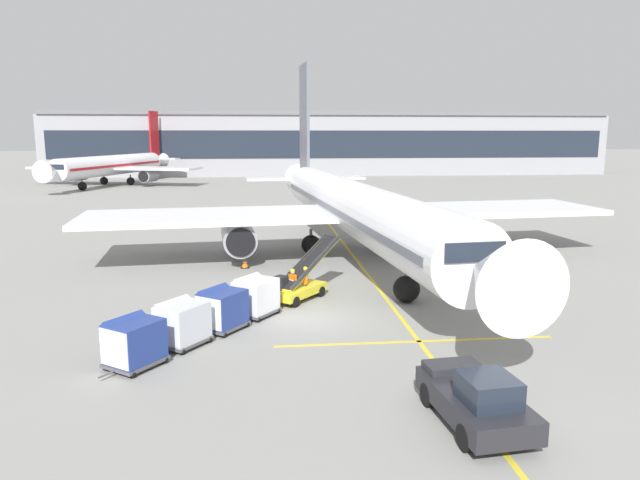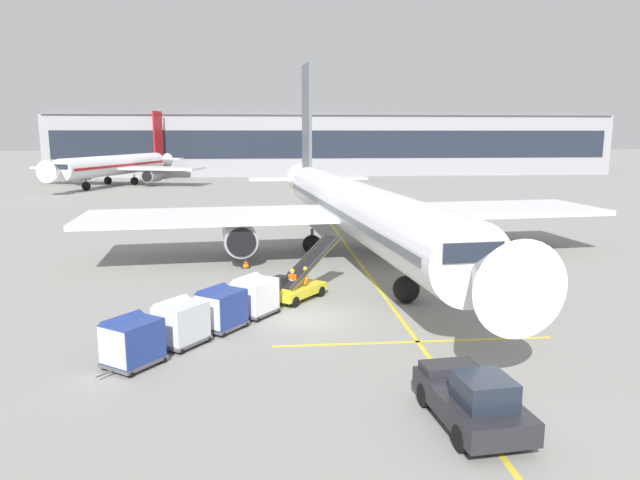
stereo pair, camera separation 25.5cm
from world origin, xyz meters
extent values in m
plane|color=gray|center=(0.00, 0.00, 0.00)|extent=(600.00, 600.00, 0.00)
cylinder|color=white|center=(4.26, 13.45, 3.64)|extent=(7.05, 37.61, 3.57)
cube|color=slate|center=(4.26, 13.45, 3.64)|extent=(6.94, 36.12, 0.43)
cone|color=white|center=(6.17, -6.96, 3.64)|extent=(3.71, 3.87, 3.39)
cone|color=white|center=(2.24, 34.93, 3.91)|extent=(3.55, 5.96, 3.03)
cube|color=white|center=(-5.39, 13.49, 3.10)|extent=(18.41, 9.12, 0.36)
cylinder|color=#93969E|center=(-3.73, 12.89, 1.82)|extent=(2.66, 5.05, 2.21)
cylinder|color=black|center=(-3.50, 10.42, 1.82)|extent=(1.88, 0.29, 1.88)
cube|color=white|center=(13.73, 15.28, 3.10)|extent=(18.41, 9.12, 0.36)
cylinder|color=#93969E|center=(12.21, 14.39, 1.82)|extent=(2.66, 5.05, 2.21)
cylinder|color=black|center=(12.44, 11.91, 1.82)|extent=(1.88, 0.29, 1.88)
cube|color=slate|center=(2.37, 33.51, 9.97)|extent=(0.70, 4.50, 11.23)
cube|color=white|center=(2.40, 33.23, 4.17)|extent=(12.32, 4.11, 0.20)
cube|color=#1E2633|center=(5.94, -4.48, 4.17)|extent=(2.63, 1.83, 0.78)
cylinder|color=#47474C|center=(5.30, 2.27, 1.28)|extent=(0.22, 0.22, 1.15)
sphere|color=black|center=(5.30, 2.27, 0.70)|extent=(1.41, 1.41, 1.41)
cylinder|color=#47474C|center=(1.42, 15.07, 1.28)|extent=(0.22, 0.22, 1.15)
sphere|color=black|center=(1.42, 15.07, 0.70)|extent=(1.41, 1.41, 1.41)
cylinder|color=#47474C|center=(6.74, 15.57, 1.28)|extent=(0.22, 0.22, 1.15)
sphere|color=black|center=(6.74, 15.57, 0.70)|extent=(1.41, 1.41, 1.41)
cube|color=gold|center=(-0.34, 3.32, 0.50)|extent=(3.39, 3.65, 0.44)
cube|color=black|center=(-1.21, 2.82, 1.07)|extent=(0.81, 0.82, 0.70)
cylinder|color=#333338|center=(-0.78, 3.35, 1.12)|extent=(0.08, 0.08, 0.80)
cube|color=gold|center=(0.41, 4.24, 1.77)|extent=(3.74, 4.31, 2.25)
cube|color=black|center=(0.41, 4.24, 1.86)|extent=(3.54, 4.11, 2.10)
cube|color=#333338|center=(0.75, 3.96, 1.89)|extent=(3.05, 3.73, 2.28)
cube|color=#333338|center=(0.07, 4.52, 1.89)|extent=(3.05, 3.73, 2.28)
cylinder|color=black|center=(0.98, 3.77, 0.28)|extent=(0.51, 0.56, 0.56)
cylinder|color=black|center=(-0.16, 4.70, 0.28)|extent=(0.51, 0.56, 0.56)
cylinder|color=black|center=(-0.52, 1.93, 0.28)|extent=(0.51, 0.56, 0.56)
cylinder|color=black|center=(-1.67, 2.86, 0.28)|extent=(0.51, 0.56, 0.56)
cube|color=#515156|center=(-2.48, 0.76, 0.21)|extent=(2.48, 2.56, 0.12)
cylinder|color=#4C4C51|center=(-3.28, -0.32, 0.20)|extent=(0.47, 0.60, 0.07)
cube|color=silver|center=(-2.48, 0.76, 1.02)|extent=(2.34, 2.42, 1.50)
cube|color=silver|center=(-2.81, 1.01, 1.54)|extent=(1.76, 1.98, 0.74)
cube|color=silver|center=(-3.05, -0.01, 1.02)|extent=(1.18, 0.88, 1.38)
sphere|color=black|center=(-3.50, 0.52, 0.15)|extent=(0.30, 0.30, 0.30)
sphere|color=black|center=(-2.40, -0.28, 0.15)|extent=(0.30, 0.30, 0.30)
sphere|color=black|center=(-2.55, 1.81, 0.15)|extent=(0.30, 0.30, 0.30)
sphere|color=black|center=(-1.45, 1.00, 0.15)|extent=(0.30, 0.30, 0.30)
cube|color=#515156|center=(-3.94, -1.17, 0.21)|extent=(2.48, 2.56, 0.12)
cylinder|color=#4C4C51|center=(-4.74, -2.26, 0.20)|extent=(0.47, 0.60, 0.07)
cube|color=navy|center=(-3.94, -1.17, 1.02)|extent=(2.34, 2.42, 1.50)
cube|color=navy|center=(-4.27, -0.93, 1.54)|extent=(1.76, 1.98, 0.74)
cube|color=silver|center=(-4.51, -1.95, 1.02)|extent=(1.18, 0.88, 1.38)
sphere|color=black|center=(-4.96, -1.41, 0.15)|extent=(0.30, 0.30, 0.30)
sphere|color=black|center=(-3.87, -2.22, 0.15)|extent=(0.30, 0.30, 0.30)
sphere|color=black|center=(-4.01, -0.12, 0.15)|extent=(0.30, 0.30, 0.30)
sphere|color=black|center=(-2.92, -0.93, 0.15)|extent=(0.30, 0.30, 0.30)
cube|color=#515156|center=(-5.46, -2.99, 0.21)|extent=(2.48, 2.56, 0.12)
cylinder|color=#4C4C51|center=(-6.26, -4.07, 0.20)|extent=(0.47, 0.60, 0.07)
cube|color=silver|center=(-5.46, -2.99, 1.02)|extent=(2.34, 2.42, 1.50)
cube|color=silver|center=(-5.79, -2.74, 1.54)|extent=(1.76, 1.98, 0.74)
cube|color=silver|center=(-6.03, -3.76, 1.02)|extent=(1.18, 0.88, 1.38)
sphere|color=black|center=(-6.48, -3.23, 0.15)|extent=(0.30, 0.30, 0.30)
sphere|color=black|center=(-5.39, -4.04, 0.15)|extent=(0.30, 0.30, 0.30)
sphere|color=black|center=(-5.53, -1.94, 0.15)|extent=(0.30, 0.30, 0.30)
sphere|color=black|center=(-4.43, -2.75, 0.15)|extent=(0.30, 0.30, 0.30)
cube|color=#515156|center=(-6.95, -5.08, 0.21)|extent=(2.48, 2.56, 0.12)
cylinder|color=#4C4C51|center=(-7.75, -6.17, 0.20)|extent=(0.47, 0.60, 0.07)
cube|color=navy|center=(-6.95, -5.08, 1.02)|extent=(2.34, 2.42, 1.50)
cube|color=navy|center=(-7.28, -4.84, 1.54)|extent=(1.76, 1.98, 0.74)
cube|color=silver|center=(-7.52, -5.86, 1.02)|extent=(1.18, 0.88, 1.38)
sphere|color=black|center=(-7.97, -5.32, 0.15)|extent=(0.30, 0.30, 0.30)
sphere|color=black|center=(-6.88, -6.13, 0.15)|extent=(0.30, 0.30, 0.30)
sphere|color=black|center=(-7.02, -4.04, 0.15)|extent=(0.30, 0.30, 0.30)
sphere|color=black|center=(-5.93, -4.85, 0.15)|extent=(0.30, 0.30, 0.30)
cube|color=#232328|center=(4.16, -10.57, 0.68)|extent=(2.54, 4.59, 0.70)
cube|color=#1E2633|center=(4.23, -11.33, 1.43)|extent=(1.62, 1.68, 0.80)
cube|color=#28282D|center=(3.99, -8.93, 1.15)|extent=(1.87, 1.14, 0.24)
cylinder|color=black|center=(4.94, -9.12, 0.38)|extent=(0.36, 0.78, 0.76)
cylinder|color=black|center=(3.10, -9.30, 0.38)|extent=(0.36, 0.78, 0.76)
cylinder|color=black|center=(5.21, -11.83, 0.38)|extent=(0.36, 0.78, 0.76)
cylinder|color=black|center=(3.38, -12.02, 0.38)|extent=(0.36, 0.78, 0.76)
cylinder|color=#514C42|center=(0.14, 3.56, 0.43)|extent=(0.15, 0.15, 0.86)
cylinder|color=#514C42|center=(0.10, 3.38, 0.43)|extent=(0.15, 0.15, 0.86)
cube|color=orange|center=(0.12, 3.47, 1.15)|extent=(0.31, 0.42, 0.58)
cube|color=white|center=(0.24, 3.44, 1.15)|extent=(0.08, 0.34, 0.08)
sphere|color=brown|center=(0.12, 3.47, 1.56)|extent=(0.21, 0.21, 0.21)
sphere|color=yellow|center=(0.12, 3.47, 1.63)|extent=(0.23, 0.23, 0.23)
cylinder|color=orange|center=(0.17, 3.70, 1.10)|extent=(0.09, 0.09, 0.56)
cylinder|color=orange|center=(0.07, 3.23, 1.10)|extent=(0.09, 0.09, 0.56)
cylinder|color=black|center=(-0.52, 2.96, 0.43)|extent=(0.15, 0.15, 0.86)
cylinder|color=black|center=(-0.64, 3.10, 0.43)|extent=(0.15, 0.15, 0.86)
cube|color=orange|center=(-0.58, 3.03, 1.15)|extent=(0.43, 0.44, 0.58)
cube|color=white|center=(-0.67, 2.95, 1.15)|extent=(0.24, 0.26, 0.08)
sphere|color=tan|center=(-0.58, 3.03, 1.56)|extent=(0.21, 0.21, 0.21)
sphere|color=yellow|center=(-0.58, 3.03, 1.63)|extent=(0.23, 0.23, 0.23)
cylinder|color=orange|center=(-0.42, 2.86, 1.10)|extent=(0.09, 0.09, 0.56)
cylinder|color=orange|center=(-0.75, 3.21, 1.10)|extent=(0.09, 0.09, 0.56)
cylinder|color=black|center=(-2.22, 0.23, 0.43)|extent=(0.15, 0.15, 0.86)
cylinder|color=black|center=(-2.39, 0.18, 0.43)|extent=(0.15, 0.15, 0.86)
cube|color=yellow|center=(-2.31, 0.20, 1.15)|extent=(0.43, 0.33, 0.58)
cube|color=white|center=(-2.27, 0.08, 1.15)|extent=(0.33, 0.10, 0.08)
sphere|color=#9E7051|center=(-2.31, 0.20, 1.56)|extent=(0.21, 0.21, 0.21)
sphere|color=yellow|center=(-2.31, 0.20, 1.63)|extent=(0.23, 0.23, 0.23)
cylinder|color=yellow|center=(-2.07, 0.27, 1.10)|extent=(0.09, 0.09, 0.56)
cylinder|color=yellow|center=(-2.54, 0.14, 1.10)|extent=(0.09, 0.09, 0.56)
cube|color=black|center=(-3.28, 11.08, 0.03)|extent=(0.57, 0.57, 0.05)
cone|color=orange|center=(-3.28, 11.08, 0.35)|extent=(0.46, 0.46, 0.60)
cylinder|color=white|center=(-3.28, 11.08, 0.38)|extent=(0.25, 0.25, 0.07)
cube|color=yellow|center=(4.40, 13.45, 0.00)|extent=(0.20, 110.00, 0.01)
cube|color=yellow|center=(4.26, -3.51, 0.00)|extent=(12.00, 0.20, 0.01)
cube|color=#939399|center=(13.35, 102.60, 6.28)|extent=(119.29, 16.41, 12.57)
cube|color=#1E2633|center=(13.35, 94.34, 6.60)|extent=(115.71, 0.10, 5.65)
cube|color=slate|center=(13.35, 100.95, 12.92)|extent=(118.09, 13.95, 0.70)
cylinder|color=white|center=(-27.36, 75.75, 3.48)|extent=(11.64, 29.55, 3.36)
cube|color=red|center=(-27.36, 75.75, 3.48)|extent=(11.33, 28.41, 0.40)
cone|color=white|center=(-32.04, 59.84, 3.48)|extent=(4.01, 4.12, 3.19)
cone|color=white|center=(-22.39, 92.62, 3.73)|extent=(4.25, 5.96, 2.85)
cube|color=white|center=(-34.58, 78.65, 2.97)|extent=(15.27, 9.72, 0.36)
cylinder|color=#93969E|center=(-33.68, 77.77, 1.75)|extent=(3.09, 4.31, 2.08)
cylinder|color=black|center=(-34.24, 75.86, 1.75)|extent=(1.73, 0.61, 1.77)
cube|color=white|center=(-19.71, 74.27, 2.97)|extent=(15.27, 9.72, 0.36)
cylinder|color=#93969E|center=(-20.95, 74.02, 1.75)|extent=(3.09, 4.31, 2.08)
cylinder|color=black|center=(-21.51, 72.11, 1.75)|extent=(1.73, 0.61, 1.77)
cube|color=red|center=(-22.77, 91.34, 8.62)|extent=(1.28, 3.51, 8.94)
cube|color=white|center=(-22.85, 91.08, 3.98)|extent=(9.91, 5.01, 0.20)
cube|color=#1E2633|center=(-31.38, 62.09, 3.98)|extent=(2.68, 2.11, 0.74)
cylinder|color=#47474C|center=(-29.88, 67.17, 1.24)|extent=(0.22, 0.22, 1.11)
sphere|color=black|center=(-29.88, 67.17, 0.68)|extent=(1.37, 1.37, 1.37)
cylinder|color=#47474C|center=(-29.35, 77.89, 1.24)|extent=(0.22, 0.22, 1.11)
sphere|color=black|center=(-29.35, 77.89, 0.68)|extent=(1.37, 1.37, 1.37)
cylinder|color=#47474C|center=(-24.52, 76.47, 1.24)|extent=(0.22, 0.22, 1.11)
sphere|color=black|center=(-24.52, 76.47, 0.68)|extent=(1.37, 1.37, 1.37)
camera|label=1|loc=(-2.14, -26.24, 8.62)|focal=32.46mm
camera|label=2|loc=(-1.88, -26.27, 8.62)|focal=32.46mm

